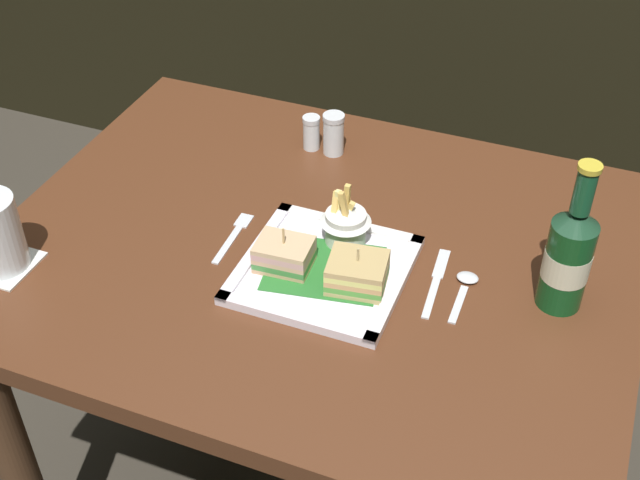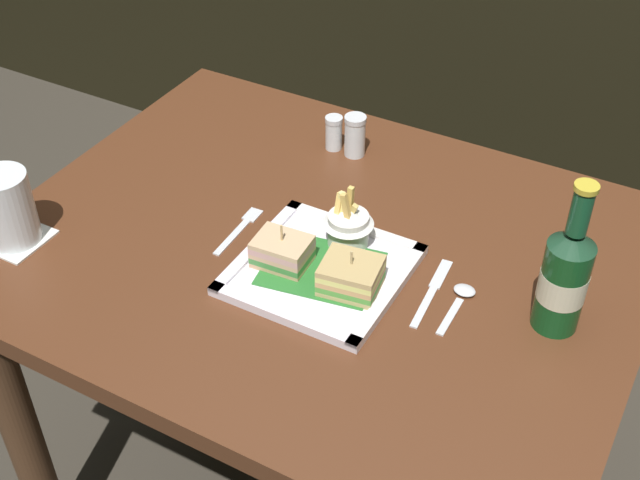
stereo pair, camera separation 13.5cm
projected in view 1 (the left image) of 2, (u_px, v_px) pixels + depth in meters
The scene contains 12 objects.
dining_table at pixel (316, 302), 1.49m from camera, with size 1.06×0.83×0.76m.
square_plate at pixel (324, 270), 1.34m from camera, with size 0.26×0.26×0.02m.
sandwich_half_left at pixel (284, 255), 1.33m from camera, with size 0.09×0.07×0.08m.
sandwich_half_right at pixel (357, 273), 1.30m from camera, with size 0.10×0.09×0.07m.
fries_cup at pixel (346, 222), 1.37m from camera, with size 0.08×0.08×0.11m.
beer_bottle at pixel (568, 256), 1.24m from camera, with size 0.07×0.07×0.25m.
drink_coaster at pixel (4, 265), 1.36m from camera, with size 0.10×0.10×0.00m, color white.
fork at pixel (234, 235), 1.42m from camera, with size 0.03×0.14×0.00m.
knife at pixel (437, 280), 1.33m from camera, with size 0.03×0.17×0.00m.
spoon at pixel (465, 284), 1.32m from camera, with size 0.04×0.12×0.01m.
salt_shaker at pixel (311, 134), 1.61m from camera, with size 0.03×0.03×0.07m.
pepper_shaker at pixel (333, 136), 1.60m from camera, with size 0.04×0.04×0.08m.
Camera 1 is at (0.40, -1.00, 1.65)m, focal length 47.22 mm.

